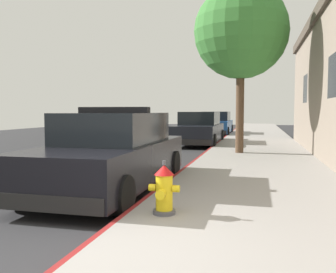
{
  "coord_description": "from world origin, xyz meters",
  "views": [
    {
      "loc": [
        1.78,
        -3.45,
        1.6
      ],
      "look_at": [
        -0.28,
        4.87,
        1.0
      ],
      "focal_mm": 39.08,
      "sensor_mm": 36.0,
      "label": 1
    }
  ],
  "objects_px": {
    "parked_car_dark_far": "(216,124)",
    "street_tree": "(241,32)",
    "police_cruiser": "(113,153)",
    "parked_car_silver_ahead": "(199,129)",
    "fire_hydrant": "(164,190)"
  },
  "relations": [
    {
      "from": "police_cruiser",
      "to": "fire_hydrant",
      "type": "bearing_deg",
      "value": -51.0
    },
    {
      "from": "parked_car_dark_far",
      "to": "street_tree",
      "type": "distance_m",
      "value": 12.06
    },
    {
      "from": "police_cruiser",
      "to": "parked_car_silver_ahead",
      "type": "xyz_separation_m",
      "value": [
        0.14,
        10.28,
        -0.0
      ]
    },
    {
      "from": "police_cruiser",
      "to": "street_tree",
      "type": "bearing_deg",
      "value": 70.12
    },
    {
      "from": "fire_hydrant",
      "to": "police_cruiser",
      "type": "bearing_deg",
      "value": 129.0
    },
    {
      "from": "police_cruiser",
      "to": "parked_car_silver_ahead",
      "type": "distance_m",
      "value": 10.28
    },
    {
      "from": "police_cruiser",
      "to": "street_tree",
      "type": "xyz_separation_m",
      "value": [
        2.21,
        6.11,
        3.55
      ]
    },
    {
      "from": "parked_car_silver_ahead",
      "to": "fire_hydrant",
      "type": "xyz_separation_m",
      "value": [
        1.43,
        -12.21,
        -0.25
      ]
    },
    {
      "from": "parked_car_silver_ahead",
      "to": "street_tree",
      "type": "relative_size",
      "value": 0.84
    },
    {
      "from": "parked_car_silver_ahead",
      "to": "police_cruiser",
      "type": "bearing_deg",
      "value": -90.77
    },
    {
      "from": "parked_car_silver_ahead",
      "to": "street_tree",
      "type": "bearing_deg",
      "value": -63.58
    },
    {
      "from": "parked_car_silver_ahead",
      "to": "parked_car_dark_far",
      "type": "height_order",
      "value": "same"
    },
    {
      "from": "police_cruiser",
      "to": "parked_car_silver_ahead",
      "type": "relative_size",
      "value": 1.0
    },
    {
      "from": "parked_car_silver_ahead",
      "to": "fire_hydrant",
      "type": "bearing_deg",
      "value": -83.34
    },
    {
      "from": "police_cruiser",
      "to": "parked_car_dark_far",
      "type": "bearing_deg",
      "value": 89.56
    }
  ]
}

